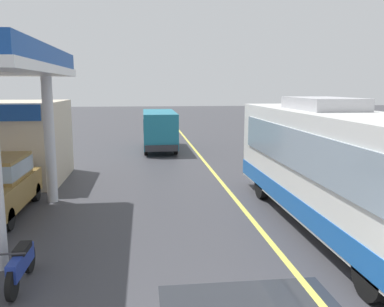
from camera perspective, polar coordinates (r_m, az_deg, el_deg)
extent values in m
plane|color=#38383D|center=(25.05, 0.71, 0.14)|extent=(120.00, 120.00, 0.00)
cube|color=#D8CC4C|center=(20.19, 2.56, -2.10)|extent=(0.16, 50.00, 0.01)
cube|color=white|center=(12.10, 19.43, -1.34)|extent=(2.50, 11.00, 2.90)
cube|color=#1959B2|center=(12.34, 19.16, -6.37)|extent=(2.54, 11.04, 0.56)
cube|color=#8C9EAD|center=(11.52, 13.88, 0.68)|extent=(0.06, 9.35, 1.10)
cube|color=#8C9EAD|center=(12.64, 24.72, 0.84)|extent=(0.06, 9.35, 1.10)
cube|color=#B2B2B7|center=(12.82, 17.86, 6.66)|extent=(1.60, 2.80, 0.36)
cylinder|color=black|center=(8.70, 23.83, -15.26)|extent=(0.30, 1.00, 1.00)
cylinder|color=black|center=(14.99, 9.79, -4.32)|extent=(0.30, 1.00, 1.00)
cylinder|color=black|center=(15.75, 17.50, -3.96)|extent=(0.30, 1.00, 1.00)
cylinder|color=silver|center=(14.86, -19.33, 2.22)|extent=(0.36, 0.36, 4.60)
cylinder|color=black|center=(12.70, -24.34, -8.38)|extent=(0.20, 0.64, 0.64)
cylinder|color=black|center=(15.48, -21.04, -5.07)|extent=(0.20, 0.64, 0.64)
cube|color=teal|center=(26.14, -4.59, 3.57)|extent=(2.00, 6.00, 2.10)
cube|color=#8C9EAD|center=(26.10, -4.60, 4.45)|extent=(2.04, 5.10, 0.80)
cube|color=#2D2D33|center=(23.22, -4.27, 0.74)|extent=(1.90, 0.16, 0.36)
cylinder|color=black|center=(24.26, -6.46, 0.69)|extent=(0.22, 0.76, 0.76)
cylinder|color=black|center=(24.33, -2.31, 0.76)|extent=(0.22, 0.76, 0.76)
cylinder|color=black|center=(28.22, -6.51, 1.90)|extent=(0.22, 0.76, 0.76)
cylinder|color=black|center=(28.28, -2.94, 1.96)|extent=(0.22, 0.76, 0.76)
cylinder|color=black|center=(8.77, -23.88, -16.49)|extent=(0.10, 0.60, 0.60)
cylinder|color=black|center=(9.82, -21.80, -13.52)|extent=(0.10, 0.60, 0.60)
cube|color=navy|center=(9.22, -22.85, -13.78)|extent=(0.20, 1.30, 0.36)
cube|color=black|center=(9.27, -22.68, -12.17)|extent=(0.24, 0.60, 0.12)
cylinder|color=#2D2D33|center=(8.58, -24.05, -12.72)|extent=(0.55, 0.04, 0.04)
cylinder|color=silver|center=(11.72, -25.31, -6.09)|extent=(0.09, 0.09, 0.58)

